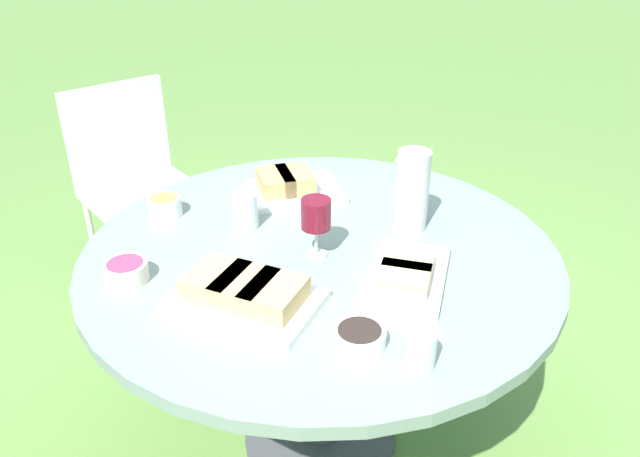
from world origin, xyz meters
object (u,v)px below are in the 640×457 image
Objects in this scene: dining_table at (320,278)px; chair_near_left at (134,174)px; water_pitcher at (412,190)px; wine_glass at (317,216)px.

chair_near_left is (1.02, -0.74, -0.11)m from dining_table.
water_pitcher is 0.31m from wine_glass.
dining_table is at bearing 39.46° from water_pitcher.
wine_glass is (0.22, 0.22, 0.00)m from water_pitcher.
water_pitcher is (-1.24, 0.55, 0.33)m from chair_near_left.
water_pitcher reaches higher than wine_glass.
chair_near_left is at bearing -35.91° from dining_table.
chair_near_left is 3.78× the size of water_pitcher.
water_pitcher is at bearing -140.54° from dining_table.
chair_near_left is at bearing -24.07° from water_pitcher.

